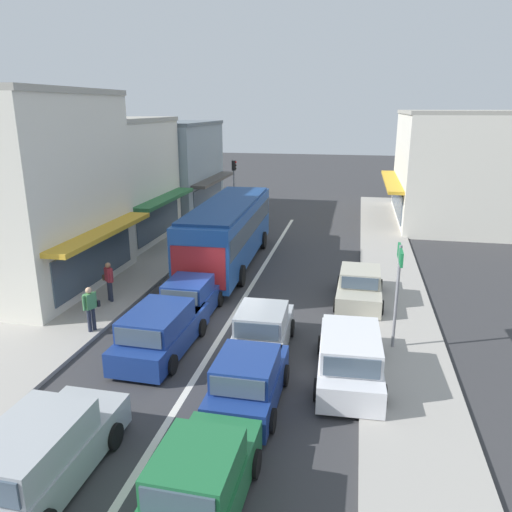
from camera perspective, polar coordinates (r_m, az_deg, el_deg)
The scene contains 21 objects.
ground_plane at distance 18.93m, azimuth -3.03°, elevation -7.49°, with size 140.00×140.00×0.00m, color #353538.
lane_centre_line at distance 22.53m, azimuth -0.50°, elevation -3.41°, with size 0.20×28.00×0.01m, color silver.
sidewalk_left at distance 26.45m, azimuth -14.14°, elevation -0.70°, with size 5.20×44.00×0.14m, color #A39E96.
kerb_right at distance 24.03m, azimuth 15.16°, elevation -2.57°, with size 2.80×44.00×0.12m, color #A39E96.
shopfront_corner_near at distance 23.94m, azimuth -26.42°, elevation 6.52°, with size 8.62×7.99×8.48m.
shopfront_mid_block at distance 30.71m, azimuth -17.17°, elevation 8.16°, with size 7.85×7.57×7.17m.
shopfront_far_end at distance 38.06m, azimuth -11.29°, elevation 9.76°, with size 8.94×8.55×6.74m.
building_right_far at distance 37.45m, azimuth 22.62°, elevation 9.31°, with size 9.51×11.68×7.53m.
city_bus at distance 25.05m, azimuth -3.19°, elevation 3.12°, with size 2.97×10.92×3.23m.
hatchback_behind_bus_mid at distance 16.54m, azimuth 0.77°, elevation -8.48°, with size 1.89×3.74×1.54m.
hatchback_adjacent_lane_trail at distance 10.77m, azimuth -6.35°, elevation -24.20°, with size 1.88×3.74×1.54m.
wagon_adjacent_lane_lead at distance 16.68m, azimuth -10.86°, elevation -8.44°, with size 2.04×4.55×1.58m.
wagon_queue_far_back at distance 12.09m, azimuth -23.43°, elevation -20.23°, with size 1.99×4.53×1.58m.
hatchback_queue_gap_filler at distance 13.73m, azimuth -0.91°, elevation -14.13°, with size 1.84×3.71×1.54m.
hatchback_behind_bus_near at distance 19.27m, azimuth -7.50°, elevation -4.87°, with size 1.82×3.70×1.54m.
parked_wagon_kerb_front at distance 15.10m, azimuth 10.66°, elevation -11.22°, with size 2.07×4.56×1.58m.
parked_sedan_kerb_second at distance 20.91m, azimuth 11.74°, elevation -3.48°, with size 1.95×4.23×1.47m.
traffic_light_downstreet at distance 35.28m, azimuth -2.53°, elevation 8.69°, with size 0.33×0.24×4.20m.
directional_road_sign at distance 16.45m, azimuth 15.99°, elevation -1.92°, with size 0.10×1.40×3.60m.
pedestrian_with_handbag_near at distance 21.01m, azimuth -16.46°, elevation -2.56°, with size 0.60×0.51×1.63m.
pedestrian_browsing_midblock at distance 18.43m, azimuth -18.39°, elevation -5.45°, with size 0.41×0.65×1.63m.
Camera 1 is at (4.41, -16.70, 7.74)m, focal length 35.00 mm.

